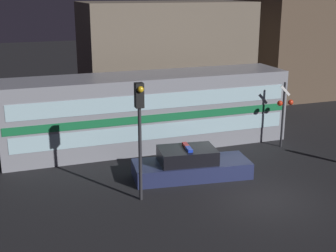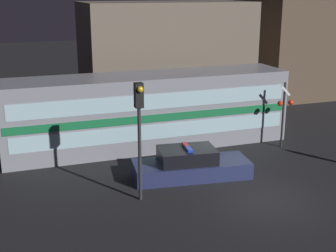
# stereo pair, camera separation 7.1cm
# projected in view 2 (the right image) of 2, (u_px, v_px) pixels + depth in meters

# --- Properties ---
(ground_plane) EXTENTS (120.00, 120.00, 0.00)m
(ground_plane) POSITION_uv_depth(u_px,v_px,m) (262.00, 198.00, 17.89)
(ground_plane) COLOR black
(train) EXTENTS (14.21, 2.83, 3.67)m
(train) POSITION_uv_depth(u_px,v_px,m) (148.00, 111.00, 23.34)
(train) COLOR gray
(train) RESTS_ON ground_plane
(police_car) EXTENTS (5.10, 2.40, 1.40)m
(police_car) POSITION_uv_depth(u_px,v_px,m) (190.00, 165.00, 19.81)
(police_car) COLOR navy
(police_car) RESTS_ON ground_plane
(crossing_signal_near) EXTENTS (0.89, 0.33, 3.32)m
(crossing_signal_near) POSITION_uv_depth(u_px,v_px,m) (284.00, 108.00, 23.09)
(crossing_signal_near) COLOR #2D2D33
(crossing_signal_near) RESTS_ON ground_plane
(traffic_light_corner) EXTENTS (0.30, 0.46, 4.51)m
(traffic_light_corner) POSITION_uv_depth(u_px,v_px,m) (139.00, 119.00, 16.87)
(traffic_light_corner) COLOR #2D2D33
(traffic_light_corner) RESTS_ON ground_plane
(building_left) EXTENTS (10.33, 5.39, 6.96)m
(building_left) POSITION_uv_depth(u_px,v_px,m) (165.00, 58.00, 29.75)
(building_left) COLOR #726656
(building_left) RESTS_ON ground_plane
(building_center) EXTENTS (9.35, 6.83, 8.21)m
(building_center) POSITION_uv_depth(u_px,v_px,m) (309.00, 39.00, 35.27)
(building_center) COLOR brown
(building_center) RESTS_ON ground_plane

